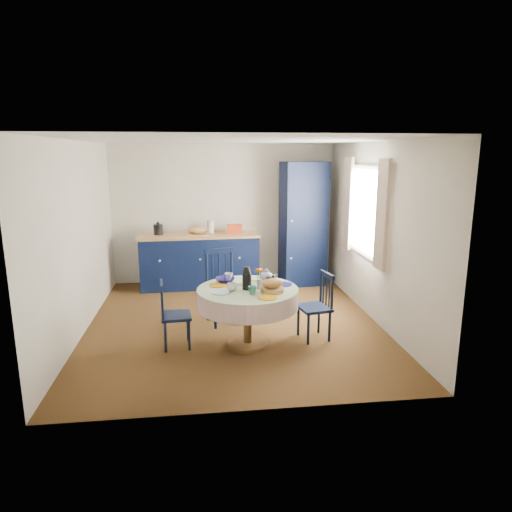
{
  "coord_description": "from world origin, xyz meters",
  "views": [
    {
      "loc": [
        -0.43,
        -6.04,
        2.34
      ],
      "look_at": [
        0.34,
        0.2,
        0.91
      ],
      "focal_mm": 32.0,
      "sensor_mm": 36.0,
      "label": 1
    }
  ],
  "objects_px": {
    "kitchen_counter": "(200,260)",
    "mug_c": "(271,280)",
    "chair_left": "(173,314)",
    "chair_far": "(223,286)",
    "pantry_cabinet": "(303,224)",
    "cobalt_bowl": "(225,280)",
    "mug_a": "(232,287)",
    "chair_right": "(317,306)",
    "dining_table": "(248,298)",
    "mug_d": "(229,277)",
    "mug_b": "(252,290)"
  },
  "relations": [
    {
      "from": "chair_far",
      "to": "mug_b",
      "type": "relative_size",
      "value": 9.96
    },
    {
      "from": "pantry_cabinet",
      "to": "dining_table",
      "type": "xyz_separation_m",
      "value": [
        -1.27,
        -2.65,
        -0.47
      ]
    },
    {
      "from": "dining_table",
      "to": "chair_left",
      "type": "relative_size",
      "value": 1.47
    },
    {
      "from": "dining_table",
      "to": "chair_left",
      "type": "xyz_separation_m",
      "value": [
        -0.91,
        0.09,
        -0.2
      ]
    },
    {
      "from": "chair_right",
      "to": "mug_d",
      "type": "distance_m",
      "value": 1.18
    },
    {
      "from": "pantry_cabinet",
      "to": "mug_a",
      "type": "bearing_deg",
      "value": -124.45
    },
    {
      "from": "kitchen_counter",
      "to": "mug_c",
      "type": "relative_size",
      "value": 18.51
    },
    {
      "from": "chair_far",
      "to": "mug_b",
      "type": "distance_m",
      "value": 1.19
    },
    {
      "from": "pantry_cabinet",
      "to": "mug_c",
      "type": "xyz_separation_m",
      "value": [
        -0.97,
        -2.46,
        -0.31
      ]
    },
    {
      "from": "mug_c",
      "to": "mug_a",
      "type": "bearing_deg",
      "value": -153.03
    },
    {
      "from": "kitchen_counter",
      "to": "chair_left",
      "type": "relative_size",
      "value": 2.57
    },
    {
      "from": "pantry_cabinet",
      "to": "mug_b",
      "type": "height_order",
      "value": "pantry_cabinet"
    },
    {
      "from": "chair_left",
      "to": "mug_a",
      "type": "bearing_deg",
      "value": -107.69
    },
    {
      "from": "chair_far",
      "to": "mug_d",
      "type": "height_order",
      "value": "chair_far"
    },
    {
      "from": "pantry_cabinet",
      "to": "chair_left",
      "type": "distance_m",
      "value": 3.44
    },
    {
      "from": "mug_b",
      "to": "mug_d",
      "type": "height_order",
      "value": "mug_d"
    },
    {
      "from": "mug_c",
      "to": "dining_table",
      "type": "bearing_deg",
      "value": -147.76
    },
    {
      "from": "chair_left",
      "to": "mug_c",
      "type": "bearing_deg",
      "value": -90.18
    },
    {
      "from": "mug_d",
      "to": "dining_table",
      "type": "bearing_deg",
      "value": -60.37
    },
    {
      "from": "kitchen_counter",
      "to": "chair_right",
      "type": "distance_m",
      "value": 2.95
    },
    {
      "from": "pantry_cabinet",
      "to": "cobalt_bowl",
      "type": "relative_size",
      "value": 8.95
    },
    {
      "from": "kitchen_counter",
      "to": "pantry_cabinet",
      "type": "xyz_separation_m",
      "value": [
        1.86,
        -0.04,
        0.61
      ]
    },
    {
      "from": "chair_far",
      "to": "mug_d",
      "type": "bearing_deg",
      "value": -99.58
    },
    {
      "from": "chair_far",
      "to": "chair_right",
      "type": "height_order",
      "value": "chair_far"
    },
    {
      "from": "chair_right",
      "to": "cobalt_bowl",
      "type": "relative_size",
      "value": 3.53
    },
    {
      "from": "mug_b",
      "to": "mug_c",
      "type": "height_order",
      "value": "mug_b"
    },
    {
      "from": "chair_left",
      "to": "cobalt_bowl",
      "type": "relative_size",
      "value": 3.4
    },
    {
      "from": "dining_table",
      "to": "chair_right",
      "type": "height_order",
      "value": "dining_table"
    },
    {
      "from": "pantry_cabinet",
      "to": "dining_table",
      "type": "relative_size",
      "value": 1.79
    },
    {
      "from": "mug_d",
      "to": "mug_b",
      "type": "bearing_deg",
      "value": -69.27
    },
    {
      "from": "chair_left",
      "to": "mug_d",
      "type": "xyz_separation_m",
      "value": [
        0.7,
        0.28,
        0.37
      ]
    },
    {
      "from": "chair_left",
      "to": "chair_far",
      "type": "height_order",
      "value": "chair_far"
    },
    {
      "from": "mug_c",
      "to": "cobalt_bowl",
      "type": "distance_m",
      "value": 0.58
    },
    {
      "from": "cobalt_bowl",
      "to": "chair_right",
      "type": "bearing_deg",
      "value": -8.12
    },
    {
      "from": "kitchen_counter",
      "to": "chair_right",
      "type": "bearing_deg",
      "value": -62.31
    },
    {
      "from": "dining_table",
      "to": "chair_left",
      "type": "distance_m",
      "value": 0.94
    },
    {
      "from": "dining_table",
      "to": "mug_a",
      "type": "bearing_deg",
      "value": -161.65
    },
    {
      "from": "chair_right",
      "to": "mug_c",
      "type": "bearing_deg",
      "value": -106.31
    },
    {
      "from": "mug_c",
      "to": "pantry_cabinet",
      "type": "bearing_deg",
      "value": 68.51
    },
    {
      "from": "chair_left",
      "to": "cobalt_bowl",
      "type": "distance_m",
      "value": 0.77
    },
    {
      "from": "mug_a",
      "to": "mug_c",
      "type": "relative_size",
      "value": 1.04
    },
    {
      "from": "mug_d",
      "to": "cobalt_bowl",
      "type": "height_order",
      "value": "mug_d"
    },
    {
      "from": "chair_left",
      "to": "chair_right",
      "type": "bearing_deg",
      "value": -93.44
    },
    {
      "from": "pantry_cabinet",
      "to": "chair_far",
      "type": "height_order",
      "value": "pantry_cabinet"
    },
    {
      "from": "mug_a",
      "to": "mug_c",
      "type": "distance_m",
      "value": 0.57
    },
    {
      "from": "chair_right",
      "to": "chair_far",
      "type": "bearing_deg",
      "value": -133.75
    },
    {
      "from": "dining_table",
      "to": "kitchen_counter",
      "type": "bearing_deg",
      "value": 102.24
    },
    {
      "from": "dining_table",
      "to": "mug_d",
      "type": "height_order",
      "value": "dining_table"
    },
    {
      "from": "dining_table",
      "to": "mug_d",
      "type": "distance_m",
      "value": 0.46
    },
    {
      "from": "mug_b",
      "to": "kitchen_counter",
      "type": "bearing_deg",
      "value": 101.63
    }
  ]
}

